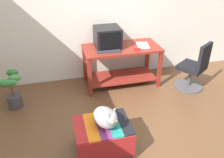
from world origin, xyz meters
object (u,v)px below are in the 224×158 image
at_px(book, 143,45).
at_px(cat, 106,117).
at_px(desk, 121,59).
at_px(keyboard, 108,51).
at_px(stapler, 137,49).
at_px(tv_monitor, 107,37).
at_px(potted_plant, 12,91).
at_px(office_chair, 194,69).
at_px(ottoman_with_blanket, 103,137).

xyz_separation_m(book, cat, (-1.03, -1.55, -0.22)).
bearing_deg(desk, keyboard, -151.65).
height_order(book, stapler, stapler).
relative_size(desk, tv_monitor, 3.10).
xyz_separation_m(desk, book, (0.38, -0.05, 0.25)).
relative_size(potted_plant, office_chair, 0.69).
height_order(keyboard, book, same).
xyz_separation_m(keyboard, cat, (-0.38, -1.45, -0.22)).
bearing_deg(desk, cat, -112.53).
distance_m(ottoman_with_blanket, stapler, 1.74).
bearing_deg(office_chair, desk, -54.88).
relative_size(keyboard, office_chair, 0.45).
bearing_deg(tv_monitor, book, -10.90).
bearing_deg(potted_plant, stapler, 2.85).
relative_size(tv_monitor, office_chair, 0.49).
bearing_deg(stapler, keyboard, 98.48).
distance_m(desk, office_chair, 1.32).
distance_m(potted_plant, office_chair, 3.10).
height_order(keyboard, cat, keyboard).
height_order(desk, tv_monitor, tv_monitor).
relative_size(keyboard, potted_plant, 0.65).
distance_m(book, office_chair, 1.01).
relative_size(book, cat, 0.62).
bearing_deg(keyboard, office_chair, -8.46).
height_order(keyboard, stapler, stapler).
bearing_deg(cat, tv_monitor, 58.04).
relative_size(keyboard, ottoman_with_blanket, 0.58).
distance_m(cat, potted_plant, 1.79).
bearing_deg(book, potted_plant, -162.53).
height_order(tv_monitor, keyboard, tv_monitor).
bearing_deg(book, keyboard, -160.39).
relative_size(desk, office_chair, 1.53).
bearing_deg(office_chair, potted_plant, -36.12).
relative_size(book, stapler, 2.63).
xyz_separation_m(tv_monitor, potted_plant, (-1.65, -0.38, -0.60)).
height_order(potted_plant, office_chair, office_chair).
relative_size(tv_monitor, potted_plant, 0.71).
bearing_deg(cat, potted_plant, 115.86).
distance_m(ottoman_with_blanket, office_chair, 2.21).
relative_size(desk, cat, 2.93).
xyz_separation_m(keyboard, potted_plant, (-1.61, -0.16, -0.44)).
bearing_deg(office_chair, keyboard, -45.76).
bearing_deg(keyboard, cat, -100.21).
distance_m(ottoman_with_blanket, potted_plant, 1.74).
bearing_deg(desk, office_chair, -22.30).
height_order(tv_monitor, book, tv_monitor).
xyz_separation_m(book, ottoman_with_blanket, (-1.08, -1.53, -0.54)).
relative_size(tv_monitor, stapler, 3.99).
xyz_separation_m(book, office_chair, (0.83, -0.44, -0.37)).
relative_size(keyboard, stapler, 3.64).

